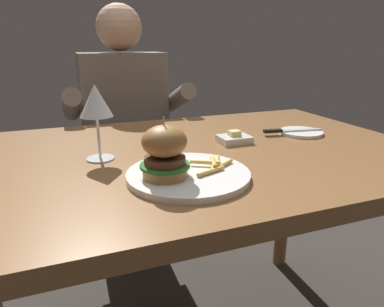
{
  "coord_description": "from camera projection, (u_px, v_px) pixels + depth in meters",
  "views": [
    {
      "loc": [
        -0.29,
        -0.83,
        1.02
      ],
      "look_at": [
        -0.03,
        -0.15,
        0.78
      ],
      "focal_mm": 32.0,
      "sensor_mm": 36.0,
      "label": 1
    }
  ],
  "objects": [
    {
      "name": "dining_table",
      "position": [
        184.0,
        182.0,
        0.95
      ],
      "size": [
        1.33,
        0.82,
        0.74
      ],
      "color": "brown",
      "rests_on": "ground"
    },
    {
      "name": "main_plate",
      "position": [
        188.0,
        175.0,
        0.74
      ],
      "size": [
        0.27,
        0.27,
        0.01
      ],
      "primitive_type": "cylinder",
      "color": "white",
      "rests_on": "dining_table"
    },
    {
      "name": "burger_sandwich",
      "position": [
        165.0,
        152.0,
        0.7
      ],
      "size": [
        0.1,
        0.1,
        0.13
      ],
      "color": "#B78447",
      "rests_on": "main_plate"
    },
    {
      "name": "fries_pile",
      "position": [
        214.0,
        164.0,
        0.77
      ],
      "size": [
        0.11,
        0.11,
        0.02
      ],
      "color": "#EABC5B",
      "rests_on": "main_plate"
    },
    {
      "name": "wine_glass",
      "position": [
        96.0,
        103.0,
        0.82
      ],
      "size": [
        0.08,
        0.08,
        0.19
      ],
      "color": "silver",
      "rests_on": "dining_table"
    },
    {
      "name": "bread_plate",
      "position": [
        301.0,
        132.0,
        1.1
      ],
      "size": [
        0.14,
        0.14,
        0.01
      ],
      "primitive_type": "cylinder",
      "color": "white",
      "rests_on": "dining_table"
    },
    {
      "name": "table_knife",
      "position": [
        287.0,
        131.0,
        1.09
      ],
      "size": [
        0.2,
        0.05,
        0.01
      ],
      "color": "silver",
      "rests_on": "bread_plate"
    },
    {
      "name": "butter_dish",
      "position": [
        234.0,
        139.0,
        1.0
      ],
      "size": [
        0.09,
        0.07,
        0.04
      ],
      "color": "white",
      "rests_on": "dining_table"
    },
    {
      "name": "diner_person",
      "position": [
        127.0,
        147.0,
        1.58
      ],
      "size": [
        0.51,
        0.36,
        1.18
      ],
      "color": "#282833",
      "rests_on": "ground"
    }
  ]
}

